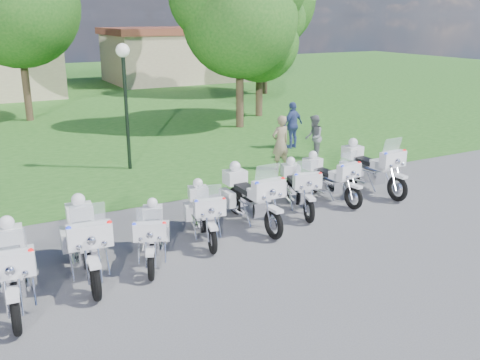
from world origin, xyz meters
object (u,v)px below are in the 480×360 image
bystander_a (280,143)px  bystander_b (314,137)px  motorcycle_7 (371,167)px  motorcycle_6 (329,177)px  lamp_post (124,76)px  bystander_c (293,125)px  motorcycle_3 (204,212)px  motorcycle_2 (152,234)px  motorcycle_0 (11,267)px  motorcycle_5 (298,186)px  motorcycle_4 (251,196)px  motorcycle_1 (86,240)px

bystander_a → bystander_b: (1.80, 0.60, -0.12)m
motorcycle_7 → bystander_b: 3.84m
motorcycle_6 → lamp_post: size_ratio=0.55×
bystander_b → bystander_c: (0.28, 1.79, 0.10)m
motorcycle_7 → motorcycle_6: bearing=0.4°
motorcycle_3 → motorcycle_2: bearing=36.1°
bystander_b → bystander_c: bearing=-152.9°
motorcycle_0 → bystander_a: bystander_a is taller
motorcycle_5 → bystander_a: 3.91m
motorcycle_2 → bystander_b: size_ratio=1.27×
bystander_b → bystander_c: 1.82m
bystander_c → motorcycle_2: bearing=24.1°
motorcycle_2 → motorcycle_4: bearing=-142.0°
motorcycle_6 → motorcycle_0: bearing=7.0°
motorcycle_3 → motorcycle_6: motorcycle_6 is taller
bystander_b → motorcycle_4: bearing=-12.8°
motorcycle_5 → motorcycle_6: (1.24, 0.27, -0.01)m
lamp_post → motorcycle_7: bearing=-45.5°
motorcycle_2 → motorcycle_3: 1.60m
motorcycle_1 → motorcycle_2: size_ratio=1.31×
motorcycle_3 → motorcycle_0: bearing=28.3°
motorcycle_3 → bystander_a: size_ratio=1.20×
motorcycle_4 → lamp_post: size_ratio=0.63×
motorcycle_3 → motorcycle_7: size_ratio=0.84×
motorcycle_0 → bystander_a: 10.33m
motorcycle_4 → bystander_c: bearing=-131.4°
bystander_a → motorcycle_6: bearing=77.8°
motorcycle_2 → bystander_b: 9.52m
motorcycle_5 → bystander_a: size_ratio=1.23×
motorcycle_5 → bystander_c: bearing=-105.7°
motorcycle_0 → motorcycle_7: (10.06, 2.01, 0.02)m
motorcycle_6 → bystander_c: bearing=-119.8°
motorcycle_1 → bystander_b: size_ratio=1.65×
motorcycle_6 → motorcycle_2: bearing=8.1°
lamp_post → motorcycle_6: bearing=-55.0°
motorcycle_2 → bystander_b: bystander_b is taller
bystander_a → motorcycle_0: bearing=25.4°
motorcycle_2 → motorcycle_5: motorcycle_5 is taller
motorcycle_0 → motorcycle_5: bearing=-162.4°
motorcycle_0 → motorcycle_1: motorcycle_1 is taller
motorcycle_3 → bystander_c: 9.32m
motorcycle_2 → motorcycle_6: bearing=-144.6°
bystander_b → motorcycle_5: bearing=-4.0°
motorcycle_5 → bystander_a: bystander_a is taller
motorcycle_2 → motorcycle_3: bearing=-135.7°
motorcycle_2 → motorcycle_7: (7.26, 1.49, 0.13)m
motorcycle_5 → motorcycle_2: bearing=31.1°
motorcycle_4 → motorcycle_6: bearing=-169.3°
motorcycle_1 → motorcycle_2: bearing=-175.0°
motorcycle_3 → motorcycle_5: motorcycle_5 is taller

